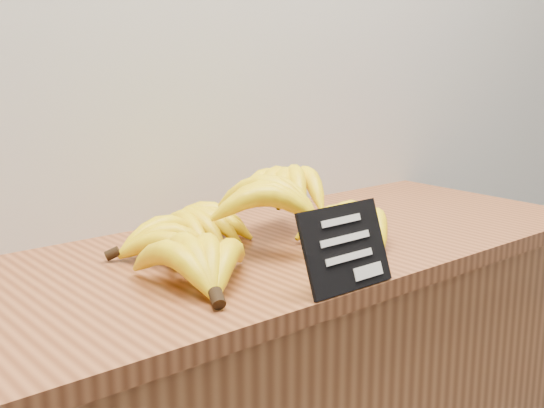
{
  "coord_description": "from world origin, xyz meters",
  "views": [
    {
      "loc": [
        -0.81,
        1.83,
        1.27
      ],
      "look_at": [
        -0.09,
        2.7,
        1.02
      ],
      "focal_mm": 45.0,
      "sensor_mm": 36.0,
      "label": 1
    }
  ],
  "objects": [
    {
      "name": "counter_top",
      "position": [
        -0.09,
        2.75,
        0.92
      ],
      "size": [
        1.44,
        0.54,
        0.03
      ],
      "primitive_type": "cube",
      "color": "brown",
      "rests_on": "counter"
    },
    {
      "name": "banana_pile",
      "position": [
        -0.11,
        2.74,
        0.98
      ],
      "size": [
        0.59,
        0.41,
        0.13
      ],
      "color": "yellow",
      "rests_on": "counter_top"
    },
    {
      "name": "chalkboard_sign",
      "position": [
        -0.11,
        2.5,
        0.99
      ],
      "size": [
        0.16,
        0.05,
        0.12
      ],
      "primitive_type": "cube",
      "rotation": [
        -0.34,
        0.0,
        0.0
      ],
      "color": "black",
      "rests_on": "counter_top"
    }
  ]
}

